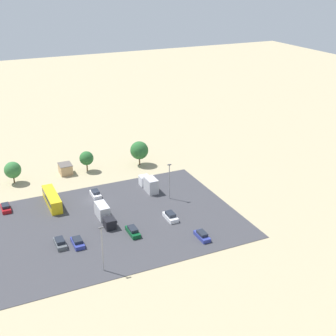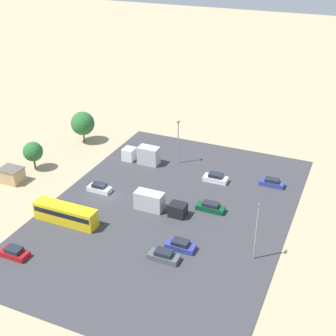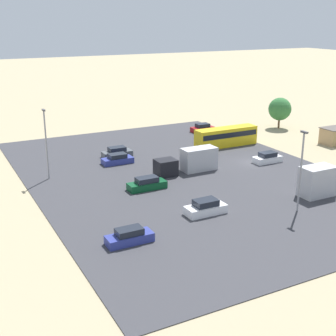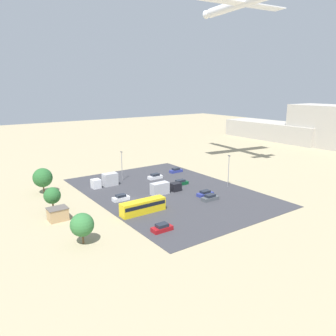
% 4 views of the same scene
% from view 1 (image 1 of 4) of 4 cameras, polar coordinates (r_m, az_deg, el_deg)
% --- Properties ---
extents(ground_plane, '(400.00, 400.00, 0.00)m').
position_cam_1_polar(ground_plane, '(113.21, -9.05, -3.94)').
color(ground_plane, tan).
extents(parking_lot_surface, '(56.02, 38.98, 0.08)m').
position_cam_1_polar(parking_lot_surface, '(103.14, -7.16, -6.68)').
color(parking_lot_surface, '#38383D').
rests_on(parking_lot_surface, ground).
extents(shed_building, '(3.35, 4.12, 2.75)m').
position_cam_1_polar(shed_building, '(128.62, -12.39, -0.11)').
color(shed_building, tan).
rests_on(shed_building, ground).
extents(bus, '(2.53, 10.71, 3.01)m').
position_cam_1_polar(bus, '(112.26, -13.96, -3.65)').
color(bus, gold).
rests_on(bus, ground).
extents(parked_car_0, '(1.80, 4.78, 1.53)m').
position_cam_1_polar(parked_car_0, '(98.35, -4.31, -7.69)').
color(parked_car_0, '#0C4723').
rests_on(parked_car_0, ground).
extents(parked_car_1, '(1.96, 4.43, 1.45)m').
position_cam_1_polar(parked_car_1, '(96.23, -10.96, -8.88)').
color(parked_car_1, navy).
rests_on(parked_car_1, ground).
extents(parked_car_2, '(1.96, 4.49, 1.61)m').
position_cam_1_polar(parked_car_2, '(103.47, 0.30, -5.92)').
color(parked_car_2, silver).
rests_on(parked_car_2, ground).
extents(parked_car_3, '(1.74, 4.46, 1.46)m').
position_cam_1_polar(parked_car_3, '(96.91, 4.18, -8.22)').
color(parked_car_3, navy).
rests_on(parked_car_3, ground).
extents(parked_car_4, '(1.97, 4.20, 1.51)m').
position_cam_1_polar(parked_car_4, '(113.31, -19.17, -4.61)').
color(parked_car_4, maroon).
rests_on(parked_car_4, ground).
extents(parked_car_5, '(1.85, 4.24, 1.52)m').
position_cam_1_polar(parked_car_5, '(114.82, -8.83, -3.12)').
color(parked_car_5, silver).
rests_on(parked_car_5, ground).
extents(parked_car_6, '(1.91, 4.49, 1.51)m').
position_cam_1_polar(parked_car_6, '(96.72, -13.02, -8.88)').
color(parked_car_6, '#4C5156').
rests_on(parked_car_6, ground).
extents(parked_truck_0, '(2.41, 7.55, 3.58)m').
position_cam_1_polar(parked_truck_0, '(116.32, -2.30, -1.94)').
color(parked_truck_0, silver).
rests_on(parked_truck_0, ground).
extents(parked_truck_1, '(2.30, 8.91, 3.12)m').
position_cam_1_polar(parked_truck_1, '(103.70, -7.77, -5.60)').
color(parked_truck_1, black).
rests_on(parked_truck_1, ground).
extents(tree_near_shed, '(4.29, 4.29, 5.82)m').
position_cam_1_polar(tree_near_shed, '(125.66, -18.41, -0.23)').
color(tree_near_shed, brown).
rests_on(tree_near_shed, ground).
extents(tree_apron_mid, '(5.07, 5.07, 6.87)m').
position_cam_1_polar(tree_apron_mid, '(130.55, -3.52, 2.17)').
color(tree_apron_mid, brown).
rests_on(tree_apron_mid, ground).
extents(tree_apron_far, '(3.79, 3.79, 5.66)m').
position_cam_1_polar(tree_apron_far, '(128.26, -9.91, 1.18)').
color(tree_apron_far, brown).
rests_on(tree_apron_far, ground).
extents(light_pole_lot_centre, '(0.90, 0.28, 8.91)m').
position_cam_1_polar(light_pole_lot_centre, '(110.53, 0.17, -1.47)').
color(light_pole_lot_centre, gray).
rests_on(light_pole_lot_centre, ground).
extents(light_pole_lot_edge, '(0.90, 0.28, 9.15)m').
position_cam_1_polar(light_pole_lot_edge, '(85.73, -8.02, -9.52)').
color(light_pole_lot_edge, gray).
rests_on(light_pole_lot_edge, ground).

